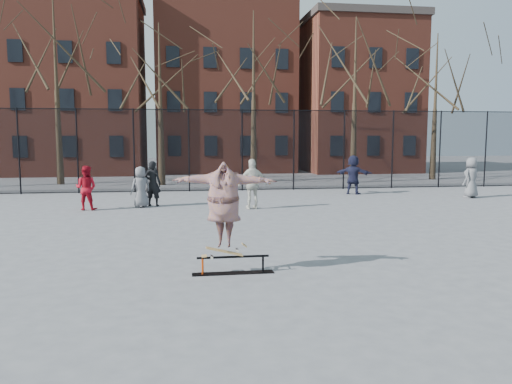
{
  "coord_description": "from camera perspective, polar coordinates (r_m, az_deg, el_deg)",
  "views": [
    {
      "loc": [
        -1.7,
        -11.43,
        2.74
      ],
      "look_at": [
        0.2,
        1.5,
        1.25
      ],
      "focal_mm": 35.0,
      "sensor_mm": 36.0,
      "label": 1
    }
  ],
  "objects": [
    {
      "name": "ground",
      "position": [
        11.88,
        0.11,
        -6.82
      ],
      "size": [
        100.0,
        100.0,
        0.0
      ],
      "primitive_type": "plane",
      "color": "slate"
    },
    {
      "name": "skateboard",
      "position": [
        9.95,
        -3.64,
        -7.05
      ],
      "size": [
        0.8,
        0.19,
        0.1
      ],
      "primitive_type": null,
      "color": "#A67C42",
      "rests_on": "skate_rail"
    },
    {
      "name": "bystander_extra",
      "position": [
        23.77,
        23.38,
        1.52
      ],
      "size": [
        1.03,
        0.89,
        1.78
      ],
      "primitive_type": "imported",
      "rotation": [
        0.0,
        0.0,
        3.6
      ],
      "color": "slate",
      "rests_on": "ground"
    },
    {
      "name": "bystander_black",
      "position": [
        19.68,
        -11.71,
        0.95
      ],
      "size": [
        0.73,
        0.59,
        1.75
      ],
      "primitive_type": "imported",
      "rotation": [
        0.0,
        0.0,
        2.85
      ],
      "color": "black",
      "rests_on": "ground"
    },
    {
      "name": "bystander_navy",
      "position": [
        23.65,
        11.06,
        1.96
      ],
      "size": [
        1.7,
        1.38,
        1.82
      ],
      "primitive_type": "imported",
      "rotation": [
        0.0,
        0.0,
        2.55
      ],
      "color": "#1B1D37",
      "rests_on": "ground"
    },
    {
      "name": "skater",
      "position": [
        9.78,
        -3.68,
        -2.0
      ],
      "size": [
        2.13,
        0.99,
        1.68
      ],
      "primitive_type": "imported",
      "rotation": [
        0.0,
        0.0,
        -0.21
      ],
      "color": "#673D99",
      "rests_on": "skateboard"
    },
    {
      "name": "tree_row",
      "position": [
        28.99,
        -5.59,
        15.65
      ],
      "size": [
        33.66,
        7.46,
        10.67
      ],
      "color": "black",
      "rests_on": "ground"
    },
    {
      "name": "bystander_grey",
      "position": [
        19.43,
        -13.04,
        0.57
      ],
      "size": [
        0.9,
        0.77,
        1.56
      ],
      "primitive_type": "imported",
      "rotation": [
        0.0,
        0.0,
        3.57
      ],
      "color": "slate",
      "rests_on": "ground"
    },
    {
      "name": "rowhouses",
      "position": [
        37.66,
        -4.74,
        11.57
      ],
      "size": [
        29.0,
        7.0,
        13.0
      ],
      "color": "brown",
      "rests_on": "ground"
    },
    {
      "name": "fence",
      "position": [
        24.5,
        -4.42,
        4.9
      ],
      "size": [
        34.03,
        0.07,
        4.0
      ],
      "color": "black",
      "rests_on": "ground"
    },
    {
      "name": "bystander_red",
      "position": [
        19.3,
        -18.85,
        0.44
      ],
      "size": [
        0.9,
        0.77,
        1.63
      ],
      "primitive_type": "imported",
      "rotation": [
        0.0,
        0.0,
        2.93
      ],
      "color": "#AC0F1F",
      "rests_on": "ground"
    },
    {
      "name": "skate_rail",
      "position": [
        10.04,
        -2.64,
        -8.5
      ],
      "size": [
        1.63,
        0.25,
        0.36
      ],
      "color": "black",
      "rests_on": "ground"
    },
    {
      "name": "bystander_white",
      "position": [
        18.51,
        -0.38,
        0.92
      ],
      "size": [
        1.14,
        0.6,
        1.87
      ],
      "primitive_type": "imported",
      "rotation": [
        0.0,
        0.0,
        3.27
      ],
      "color": "beige",
      "rests_on": "ground"
    }
  ]
}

